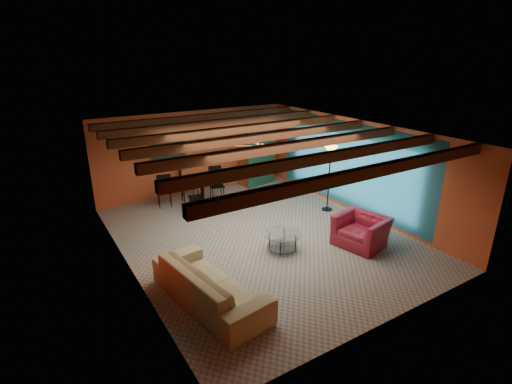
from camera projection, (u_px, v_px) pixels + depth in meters
room at (258, 145)px, 9.26m from camera, size 6.52×8.01×2.71m
sofa at (210, 284)px, 7.26m from camera, size 1.41×2.77×0.77m
armchair at (361, 231)px, 9.43m from camera, size 1.24×1.35×0.75m
coffee_table at (282, 242)px, 9.21m from camera, size 0.89×0.89×0.45m
dining_table at (191, 186)px, 12.00m from camera, size 2.48×2.48×1.08m
armoire at (257, 154)px, 13.67m from camera, size 1.29×0.82×2.09m
floor_lamp at (329, 179)px, 11.31m from camera, size 0.48×0.48×1.96m
ceiling_fan at (260, 146)px, 9.17m from camera, size 1.50×1.50×0.44m
painting at (168, 147)px, 12.13m from camera, size 1.05×0.03×0.65m
potted_plant at (257, 118)px, 13.23m from camera, size 0.46×0.42×0.45m
vase at (190, 167)px, 11.78m from camera, size 0.20×0.20×0.19m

